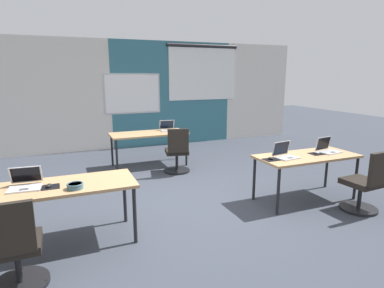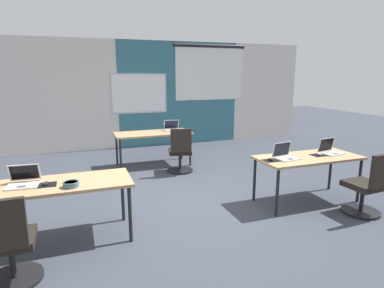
# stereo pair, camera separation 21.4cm
# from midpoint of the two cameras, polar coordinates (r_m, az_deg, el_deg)

# --- Properties ---
(ground_plane) EXTENTS (24.00, 24.00, 0.00)m
(ground_plane) POSITION_cam_midpoint_polar(r_m,az_deg,el_deg) (5.05, 0.28, -10.26)
(ground_plane) COLOR #383D47
(back_wall_assembly) EXTENTS (10.00, 0.27, 2.80)m
(back_wall_assembly) POSITION_cam_midpoint_polar(r_m,az_deg,el_deg) (8.75, -9.07, 8.71)
(back_wall_assembly) COLOR silver
(back_wall_assembly) RESTS_ON ground
(desk_near_left) EXTENTS (1.60, 0.70, 0.72)m
(desk_near_left) POSITION_cam_midpoint_polar(r_m,az_deg,el_deg) (3.99, -20.94, -7.26)
(desk_near_left) COLOR tan
(desk_near_left) RESTS_ON ground
(desk_near_right) EXTENTS (1.60, 0.70, 0.72)m
(desk_near_right) POSITION_cam_midpoint_polar(r_m,az_deg,el_deg) (5.22, 21.06, -2.72)
(desk_near_right) COLOR tan
(desk_near_right) RESTS_ON ground
(desk_far_center) EXTENTS (1.60, 0.70, 0.72)m
(desk_far_center) POSITION_cam_midpoint_polar(r_m,az_deg,el_deg) (6.89, -6.07, 1.56)
(desk_far_center) COLOR tan
(desk_far_center) RESTS_ON ground
(laptop_near_left_end) EXTENTS (0.35, 0.34, 0.22)m
(laptop_near_left_end) POSITION_cam_midpoint_polar(r_m,az_deg,el_deg) (4.03, -26.47, -5.93)
(laptop_near_left_end) COLOR silver
(laptop_near_left_end) RESTS_ON desk_near_left
(mousepad_near_left_end) EXTENTS (0.22, 0.19, 0.00)m
(mousepad_near_left_end) POSITION_cam_midpoint_polar(r_m,az_deg,el_deg) (3.94, -23.09, -6.72)
(mousepad_near_left_end) COLOR black
(mousepad_near_left_end) RESTS_ON desk_near_left
(mouse_near_left_end) EXTENTS (0.08, 0.11, 0.03)m
(mouse_near_left_end) POSITION_cam_midpoint_polar(r_m,az_deg,el_deg) (3.94, -23.11, -6.46)
(mouse_near_left_end) COLOR black
(mouse_near_left_end) RESTS_ON mousepad_near_left_end
(chair_near_left_end) EXTENTS (0.52, 0.54, 0.92)m
(chair_near_left_end) POSITION_cam_midpoint_polar(r_m,az_deg,el_deg) (3.47, -28.22, -16.10)
(chair_near_left_end) COLOR black
(chair_near_left_end) RESTS_ON ground
(laptop_near_right_inner) EXTENTS (0.37, 0.32, 0.23)m
(laptop_near_right_inner) POSITION_cam_midpoint_polar(r_m,az_deg,el_deg) (4.95, 17.52, -1.94)
(laptop_near_right_inner) COLOR #B7B7BC
(laptop_near_right_inner) RESTS_ON desk_near_right
(mousepad_near_right_inner) EXTENTS (0.22, 0.19, 0.00)m
(mousepad_near_right_inner) POSITION_cam_midpoint_polar(r_m,az_deg,el_deg) (4.79, 15.08, -2.87)
(mousepad_near_right_inner) COLOR black
(mousepad_near_right_inner) RESTS_ON desk_near_right
(mouse_near_right_inner) EXTENTS (0.07, 0.11, 0.03)m
(mouse_near_right_inner) POSITION_cam_midpoint_polar(r_m,az_deg,el_deg) (4.78, 15.09, -2.65)
(mouse_near_right_inner) COLOR black
(mouse_near_right_inner) RESTS_ON mousepad_near_right_inner
(laptop_near_right_end) EXTENTS (0.37, 0.32, 0.24)m
(laptop_near_right_end) POSITION_cam_midpoint_polar(r_m,az_deg,el_deg) (5.51, 24.41, -1.05)
(laptop_near_right_end) COLOR #B7B7BC
(laptop_near_right_end) RESTS_ON desk_near_right
(mousepad_near_right_end) EXTENTS (0.22, 0.19, 0.00)m
(mousepad_near_right_end) POSITION_cam_midpoint_polar(r_m,az_deg,el_deg) (5.34, 22.66, -1.85)
(mousepad_near_right_end) COLOR black
(mousepad_near_right_end) RESTS_ON desk_near_right
(mouse_near_right_end) EXTENTS (0.06, 0.10, 0.03)m
(mouse_near_right_end) POSITION_cam_midpoint_polar(r_m,az_deg,el_deg) (5.33, 22.68, -1.65)
(mouse_near_right_end) COLOR #B2B2B7
(mouse_near_right_end) RESTS_ON mousepad_near_right_end
(chair_near_right_end) EXTENTS (0.52, 0.55, 0.92)m
(chair_near_right_end) POSITION_cam_midpoint_polar(r_m,az_deg,el_deg) (5.15, 29.83, -7.04)
(chair_near_right_end) COLOR black
(chair_near_right_end) RESTS_ON ground
(laptop_far_right) EXTENTS (0.37, 0.36, 0.22)m
(laptop_far_right) POSITION_cam_midpoint_polar(r_m,az_deg,el_deg) (7.09, -2.69, 2.80)
(laptop_far_right) COLOR #B7B7BC
(laptop_far_right) RESTS_ON desk_far_center
(mouse_far_right) EXTENTS (0.07, 0.11, 0.03)m
(mouse_far_right) POSITION_cam_midpoint_polar(r_m,az_deg,el_deg) (7.12, -0.80, 2.60)
(mouse_far_right) COLOR silver
(mouse_far_right) RESTS_ON desk_far_center
(chair_far_right) EXTENTS (0.53, 0.58, 0.92)m
(chair_far_right) POSITION_cam_midpoint_polar(r_m,az_deg,el_deg) (6.40, -1.14, -1.83)
(chair_far_right) COLOR black
(chair_far_right) RESTS_ON ground
(snack_bowl) EXTENTS (0.18, 0.18, 0.06)m
(snack_bowl) POSITION_cam_midpoint_polar(r_m,az_deg,el_deg) (3.77, -19.19, -6.71)
(snack_bowl) COLOR #3D6070
(snack_bowl) RESTS_ON desk_near_left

